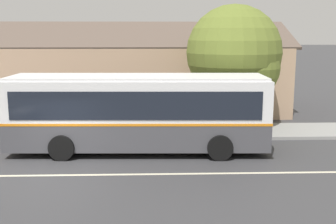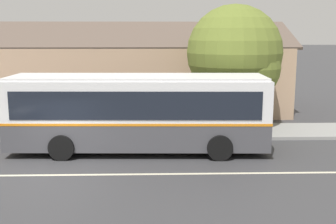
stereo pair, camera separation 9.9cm
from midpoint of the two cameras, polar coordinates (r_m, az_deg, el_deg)
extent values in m
plane|color=#38383A|center=(15.25, -15.67, -8.27)|extent=(300.00, 300.00, 0.00)
cube|color=gray|center=(20.88, -11.85, -2.74)|extent=(60.00, 3.00, 0.15)
cube|color=beige|center=(15.25, -15.67, -8.26)|extent=(60.00, 0.16, 0.01)
cube|color=tan|center=(27.76, -12.87, 4.55)|extent=(26.06, 8.23, 3.99)
cube|color=brown|center=(25.60, -14.00, 10.11)|extent=(26.66, 4.17, 1.61)
cube|color=brown|center=(29.63, -12.35, 10.23)|extent=(26.66, 4.17, 1.61)
cube|color=black|center=(23.45, 7.60, 4.12)|extent=(1.10, 0.06, 1.30)
cube|color=#4C3323|center=(23.32, -5.21, 1.30)|extent=(1.00, 0.06, 2.10)
cube|color=#47474C|center=(17.40, -4.22, -2.76)|extent=(10.50, 2.85, 1.07)
cube|color=orange|center=(17.27, -4.25, -0.88)|extent=(10.52, 2.87, 0.10)
cube|color=white|center=(17.12, -4.29, 1.89)|extent=(10.50, 2.85, 1.59)
cube|color=white|center=(17.01, -4.33, 4.73)|extent=(10.29, 2.72, 0.12)
cube|color=black|center=(18.38, -4.00, 2.19)|extent=(9.59, 0.35, 1.09)
cube|color=black|center=(15.89, -4.61, 0.83)|extent=(9.59, 0.35, 1.09)
cube|color=black|center=(17.54, 13.03, 1.53)|extent=(0.11, 2.20, 1.09)
cube|color=black|center=(17.44, 13.14, 3.97)|extent=(0.10, 1.75, 0.24)
cube|color=black|center=(17.90, 12.86, -3.97)|extent=(0.16, 2.50, 0.28)
cube|color=#197233|center=(18.76, -7.92, -1.84)|extent=(2.92, 0.13, 0.75)
cube|color=black|center=(18.67, 8.58, 0.17)|extent=(0.90, 0.06, 2.41)
cylinder|color=black|center=(18.74, 5.99, -2.78)|extent=(1.01, 0.31, 1.00)
cylinder|color=black|center=(16.34, 6.90, -4.83)|extent=(1.01, 0.31, 1.00)
cylinder|color=black|center=(19.09, -12.56, -2.73)|extent=(1.01, 0.31, 1.00)
cylinder|color=black|center=(16.73, -14.39, -4.72)|extent=(1.01, 0.31, 1.00)
cube|color=black|center=(20.97, -20.50, -2.30)|extent=(0.08, 0.43, 0.45)
cube|color=#4C4C4C|center=(20.84, -8.88, -1.19)|extent=(1.51, 0.10, 0.04)
cube|color=#4C4C4C|center=(20.70, -8.93, -1.27)|extent=(1.51, 0.10, 0.04)
cube|color=#4C4C4C|center=(20.56, -8.97, -1.35)|extent=(1.51, 0.10, 0.04)
cube|color=#4C4C4C|center=(20.37, -9.04, -0.60)|extent=(1.51, 0.04, 0.10)
cube|color=#4C4C4C|center=(20.35, -9.05, -0.22)|extent=(1.51, 0.04, 0.10)
cube|color=black|center=(20.68, -7.25, -1.87)|extent=(0.08, 0.43, 0.45)
cube|color=black|center=(20.83, -10.55, -1.88)|extent=(0.08, 0.43, 0.45)
cylinder|color=#4C3828|center=(21.68, 8.56, 0.81)|extent=(0.37, 0.37, 2.33)
sphere|color=olive|center=(21.39, 8.76, 7.97)|extent=(4.73, 4.73, 4.73)
sphere|color=olive|center=(21.07, 10.45, 5.95)|extent=(3.26, 3.26, 3.26)
camera|label=1|loc=(0.05, -90.16, -0.03)|focal=45.00mm
camera|label=2|loc=(0.05, 89.84, 0.03)|focal=45.00mm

